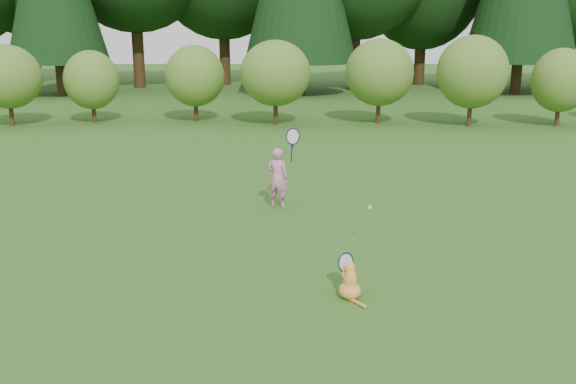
{
  "coord_description": "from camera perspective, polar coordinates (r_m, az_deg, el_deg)",
  "views": [
    {
      "loc": [
        0.18,
        -8.48,
        3.07
      ],
      "look_at": [
        0.2,
        0.8,
        0.7
      ],
      "focal_mm": 40.0,
      "sensor_mm": 36.0,
      "label": 1
    }
  ],
  "objects": [
    {
      "name": "shrub_row",
      "position": [
        21.54,
        -0.6,
        9.88
      ],
      "size": [
        28.0,
        3.0,
        2.8
      ],
      "primitive_type": null,
      "color": "#4B7C26",
      "rests_on": "ground"
    },
    {
      "name": "child",
      "position": [
        11.24,
        -0.88,
        1.41
      ],
      "size": [
        0.64,
        0.44,
        1.59
      ],
      "rotation": [
        0.0,
        0.0,
        2.78
      ],
      "color": "pink",
      "rests_on": "ground"
    },
    {
      "name": "cat",
      "position": [
        7.6,
        5.52,
        -7.72
      ],
      "size": [
        0.34,
        0.59,
        0.6
      ],
      "rotation": [
        0.0,
        0.0,
        0.13
      ],
      "color": "orange",
      "rests_on": "ground"
    },
    {
      "name": "ground",
      "position": [
        9.02,
        -1.27,
        -5.58
      ],
      "size": [
        100.0,
        100.0,
        0.0
      ],
      "primitive_type": "plane",
      "color": "#2D5919",
      "rests_on": "ground"
    },
    {
      "name": "tennis_ball",
      "position": [
        9.29,
        7.27,
        -1.39
      ],
      "size": [
        0.07,
        0.07,
        0.07
      ],
      "color": "#B3D819",
      "rests_on": "ground"
    }
  ]
}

